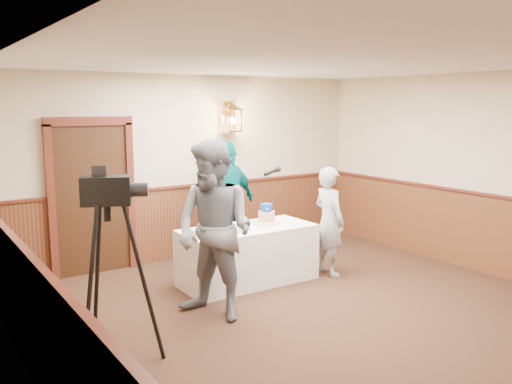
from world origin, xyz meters
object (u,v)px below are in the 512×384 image
at_px(assistant_p, 228,203).
at_px(sheet_cake_yellow, 230,229).
at_px(tv_camera_rig, 110,281).
at_px(tiered_cake, 266,217).
at_px(sheet_cake_green, 202,231).
at_px(display_table, 248,255).
at_px(baker, 329,221).
at_px(interviewer, 215,231).

bearing_deg(assistant_p, sheet_cake_yellow, 42.44).
bearing_deg(assistant_p, tv_camera_rig, 22.34).
relative_size(sheet_cake_yellow, assistant_p, 0.20).
distance_m(tiered_cake, sheet_cake_green, 0.97).
height_order(display_table, baker, baker).
relative_size(display_table, tv_camera_rig, 1.04).
bearing_deg(interviewer, baker, 78.89).
height_order(display_table, tiered_cake, tiered_cake).
height_order(baker, tv_camera_rig, tv_camera_rig).
height_order(sheet_cake_green, interviewer, interviewer).
bearing_deg(display_table, tv_camera_rig, -151.43).
bearing_deg(assistant_p, display_table, 57.67).
xyz_separation_m(sheet_cake_green, tv_camera_rig, (-1.60, -1.27, -0.00)).
bearing_deg(tv_camera_rig, interviewer, 42.06).
relative_size(display_table, tiered_cake, 5.59).
distance_m(tiered_cake, sheet_cake_yellow, 0.63).
xyz_separation_m(display_table, sheet_cake_yellow, (-0.33, -0.09, 0.41)).
height_order(sheet_cake_green, tv_camera_rig, tv_camera_rig).
relative_size(tiered_cake, sheet_cake_green, 1.15).
distance_m(tiered_cake, tv_camera_rig, 2.84).
relative_size(display_table, interviewer, 0.91).
height_order(interviewer, baker, interviewer).
distance_m(sheet_cake_yellow, interviewer, 0.99).
xyz_separation_m(sheet_cake_green, baker, (1.79, -0.37, -0.03)).
height_order(baker, assistant_p, assistant_p).
xyz_separation_m(display_table, assistant_p, (0.23, 0.88, 0.55)).
distance_m(sheet_cake_green, interviewer, 0.92).
distance_m(tiered_cake, assistant_p, 0.90).
height_order(interviewer, assistant_p, interviewer).
xyz_separation_m(display_table, sheet_cake_green, (-0.67, 0.03, 0.41)).
xyz_separation_m(sheet_cake_yellow, sheet_cake_green, (-0.34, 0.12, -0.01)).
relative_size(sheet_cake_yellow, baker, 0.24).
relative_size(tiered_cake, tv_camera_rig, 0.19).
distance_m(display_table, assistant_p, 1.06).
bearing_deg(sheet_cake_green, interviewer, -108.68).
height_order(tiered_cake, assistant_p, assistant_p).
bearing_deg(tiered_cake, sheet_cake_yellow, -172.80).
bearing_deg(sheet_cake_yellow, tv_camera_rig, -149.45).
height_order(display_table, interviewer, interviewer).
xyz_separation_m(baker, assistant_p, (-0.90, 1.22, 0.16)).
distance_m(sheet_cake_yellow, sheet_cake_green, 0.36).
relative_size(sheet_cake_green, interviewer, 0.14).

